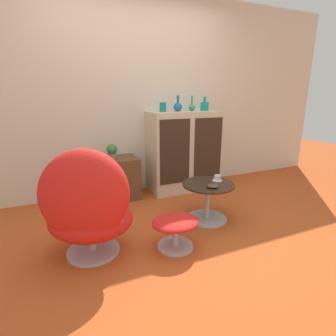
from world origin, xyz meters
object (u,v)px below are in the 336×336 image
(tv_console, at_px, (109,179))
(ottoman, at_px, (175,226))
(coffee_table, at_px, (208,199))
(teacup, at_px, (217,178))
(vase_rightmost, at_px, (205,106))
(vase_leftmost, at_px, (163,107))
(vase_inner_right, at_px, (192,107))
(bowl, at_px, (213,186))
(sideboard, at_px, (184,151))
(potted_plant, at_px, (112,151))
(egg_chair, at_px, (88,208))
(vase_inner_left, at_px, (178,106))

(tv_console, height_order, ottoman, tv_console)
(coffee_table, relative_size, teacup, 5.09)
(vase_rightmost, bearing_deg, coffee_table, -117.63)
(tv_console, xyz_separation_m, vase_rightmost, (1.37, -0.02, 0.90))
(vase_leftmost, relative_size, teacup, 1.10)
(coffee_table, bearing_deg, vase_inner_right, 72.19)
(ottoman, distance_m, bowl, 0.61)
(sideboard, height_order, potted_plant, sideboard)
(egg_chair, height_order, bowl, egg_chair)
(tv_console, height_order, vase_rightmost, vase_rightmost)
(ottoman, relative_size, teacup, 3.93)
(vase_inner_left, bearing_deg, bowl, -96.77)
(vase_leftmost, relative_size, vase_rightmost, 0.63)
(potted_plant, bearing_deg, vase_inner_right, -1.19)
(tv_console, relative_size, egg_chair, 0.76)
(vase_leftmost, relative_size, vase_inner_right, 0.59)
(ottoman, xyz_separation_m, coffee_table, (0.55, 0.35, 0.03))
(coffee_table, xyz_separation_m, vase_inner_right, (0.32, 0.99, 0.91))
(egg_chair, height_order, coffee_table, egg_chair)
(egg_chair, height_order, vase_leftmost, vase_leftmost)
(ottoman, xyz_separation_m, vase_leftmost, (0.44, 1.34, 0.95))
(coffee_table, height_order, teacup, teacup)
(vase_inner_right, bearing_deg, ottoman, -122.80)
(egg_chair, distance_m, potted_plant, 1.31)
(vase_leftmost, xyz_separation_m, vase_rightmost, (0.63, 0.00, 0.01))
(vase_inner_right, relative_size, potted_plant, 1.08)
(potted_plant, bearing_deg, teacup, -45.63)
(coffee_table, relative_size, vase_rightmost, 2.90)
(vase_inner_right, distance_m, teacup, 1.19)
(vase_inner_left, bearing_deg, tv_console, 178.64)
(vase_leftmost, bearing_deg, potted_plant, 178.07)
(potted_plant, distance_m, teacup, 1.36)
(vase_leftmost, height_order, vase_rightmost, vase_rightmost)
(vase_inner_right, height_order, potted_plant, vase_inner_right)
(tv_console, height_order, vase_leftmost, vase_leftmost)
(sideboard, distance_m, coffee_table, 1.05)
(coffee_table, height_order, vase_inner_left, vase_inner_left)
(tv_console, relative_size, vase_rightmost, 3.86)
(vase_inner_right, relative_size, vase_rightmost, 1.07)
(coffee_table, distance_m, vase_inner_left, 1.36)
(ottoman, height_order, vase_leftmost, vase_leftmost)
(ottoman, height_order, teacup, teacup)
(vase_inner_right, bearing_deg, tv_console, 178.89)
(vase_leftmost, bearing_deg, teacup, -74.91)
(vase_inner_left, distance_m, vase_inner_right, 0.21)
(egg_chair, distance_m, coffee_table, 1.29)
(sideboard, bearing_deg, potted_plant, 178.45)
(vase_inner_left, bearing_deg, vase_rightmost, 0.00)
(vase_inner_left, bearing_deg, teacup, -87.70)
(ottoman, bearing_deg, potted_plant, 100.35)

